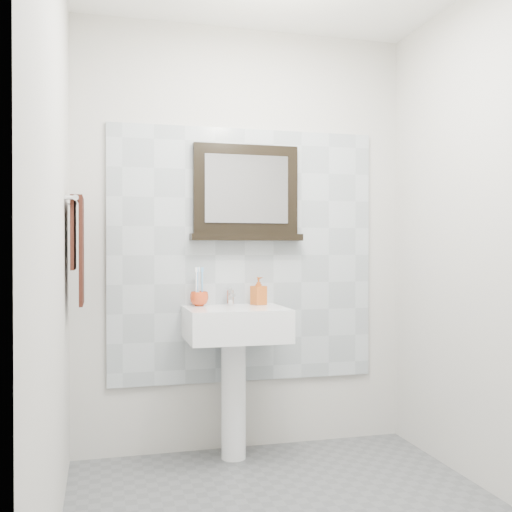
% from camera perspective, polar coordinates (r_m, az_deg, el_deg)
% --- Properties ---
extents(back_wall, '(2.00, 0.01, 2.50)m').
position_cam_1_polar(back_wall, '(3.58, -1.16, 1.70)').
color(back_wall, '#BCB9B3').
rests_on(back_wall, ground).
extents(front_wall, '(2.00, 0.01, 2.50)m').
position_cam_1_polar(front_wall, '(1.53, 18.41, 3.12)').
color(front_wall, '#BCB9B3').
rests_on(front_wall, ground).
extents(left_wall, '(0.01, 2.20, 2.50)m').
position_cam_1_polar(left_wall, '(2.39, -18.67, 2.21)').
color(left_wall, '#BCB9B3').
rests_on(left_wall, ground).
extents(right_wall, '(0.01, 2.20, 2.50)m').
position_cam_1_polar(right_wall, '(3.00, 23.00, 1.86)').
color(right_wall, '#BCB9B3').
rests_on(right_wall, ground).
extents(splashback, '(1.60, 0.02, 1.50)m').
position_cam_1_polar(splashback, '(3.57, -1.11, 0.09)').
color(splashback, '#A2ABB0').
rests_on(splashback, back_wall).
extents(pedestal_sink, '(0.55, 0.44, 0.96)m').
position_cam_1_polar(pedestal_sink, '(3.37, -1.99, -8.02)').
color(pedestal_sink, white).
rests_on(pedestal_sink, ground).
extents(toothbrush_cup, '(0.12, 0.12, 0.08)m').
position_cam_1_polar(toothbrush_cup, '(3.44, -5.43, -4.08)').
color(toothbrush_cup, '#C43C17').
rests_on(toothbrush_cup, pedestal_sink).
extents(toothbrushes, '(0.05, 0.04, 0.21)m').
position_cam_1_polar(toothbrushes, '(3.44, -5.49, -2.71)').
color(toothbrushes, white).
rests_on(toothbrushes, toothbrush_cup).
extents(soap_dispenser, '(0.09, 0.10, 0.16)m').
position_cam_1_polar(soap_dispenser, '(3.50, 0.25, -3.34)').
color(soap_dispenser, '#AD3214').
rests_on(soap_dispenser, pedestal_sink).
extents(framed_mirror, '(0.67, 0.11, 0.57)m').
position_cam_1_polar(framed_mirror, '(3.55, -0.97, 5.81)').
color(framed_mirror, black).
rests_on(framed_mirror, back_wall).
extents(towel_bar, '(0.07, 0.40, 0.03)m').
position_cam_1_polar(towel_bar, '(3.19, -16.72, 5.06)').
color(towel_bar, silver).
rests_on(towel_bar, left_wall).
extents(hand_towel, '(0.06, 0.30, 0.55)m').
position_cam_1_polar(hand_towel, '(3.18, -16.58, 1.28)').
color(hand_towel, black).
rests_on(hand_towel, towel_bar).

